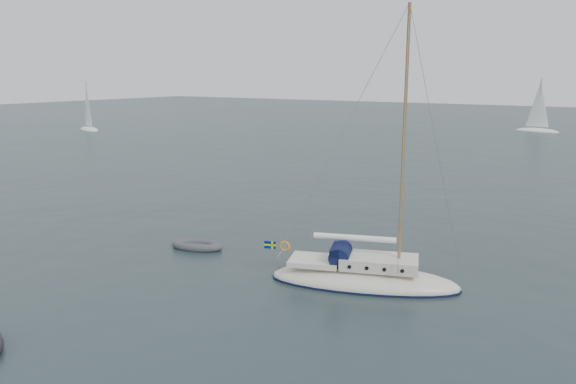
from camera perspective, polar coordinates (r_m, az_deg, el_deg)
The scene contains 5 objects.
ground at distance 26.10m, azimuth 1.80°, elevation -7.96°, with size 300.00×300.00×0.00m, color black.
sailboat at distance 24.32m, azimuth 7.77°, elevation -7.29°, with size 8.49×2.55×12.08m.
dinghy at distance 29.52m, azimuth -9.25°, elevation -5.37°, with size 2.83×1.28×0.41m.
distant_yacht_c at distance 96.03m, azimuth 24.12°, elevation 7.82°, with size 6.59×3.51×8.73m.
distant_yacht_a at distance 95.75m, azimuth -19.70°, elevation 8.02°, with size 6.19×3.30×8.20m.
Camera 1 is at (12.54, -21.10, 8.87)m, focal length 35.00 mm.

